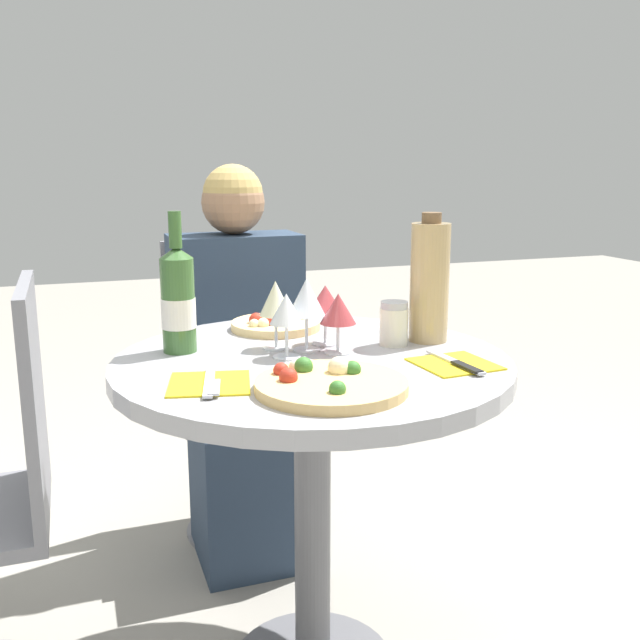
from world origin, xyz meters
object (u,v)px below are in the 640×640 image
at_px(seated_diner, 243,384).
at_px(tall_carafe, 430,281).
at_px(chair_behind_diner, 233,393).
at_px(pizza_large, 329,383).
at_px(wine_bottle, 178,300).
at_px(dining_table, 312,421).

relative_size(seated_diner, tall_carafe, 3.94).
bearing_deg(chair_behind_diner, pizza_large, 87.94).
distance_m(pizza_large, tall_carafe, 0.45).
xyz_separation_m(chair_behind_diner, wine_bottle, (-0.25, -0.62, 0.43)).
xyz_separation_m(seated_diner, pizza_large, (-0.04, -0.84, 0.26)).
height_order(pizza_large, wine_bottle, wine_bottle).
height_order(seated_diner, pizza_large, seated_diner).
bearing_deg(chair_behind_diner, wine_bottle, 68.10).
relative_size(dining_table, wine_bottle, 2.77).
bearing_deg(wine_bottle, tall_carafe, -9.58).
height_order(pizza_large, tall_carafe, tall_carafe).
bearing_deg(wine_bottle, dining_table, -29.28).
bearing_deg(seated_diner, tall_carafe, 118.24).
height_order(chair_behind_diner, wine_bottle, wine_bottle).
bearing_deg(pizza_large, tall_carafe, 38.10).
relative_size(pizza_large, wine_bottle, 0.92).
height_order(dining_table, seated_diner, seated_diner).
relative_size(dining_table, tall_carafe, 2.86).
relative_size(pizza_large, tall_carafe, 0.95).
bearing_deg(pizza_large, chair_behind_diner, 87.94).
relative_size(seated_diner, pizza_large, 4.15).
relative_size(wine_bottle, tall_carafe, 1.03).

